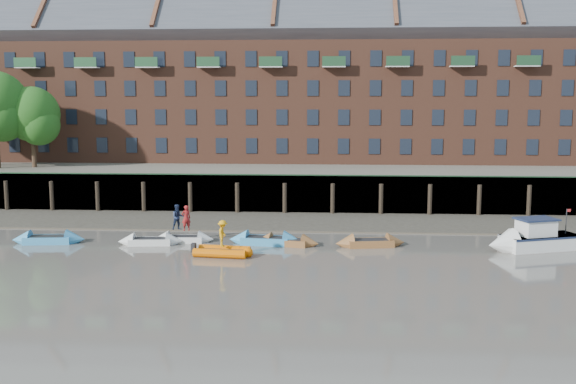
# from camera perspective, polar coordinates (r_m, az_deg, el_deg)

# --- Properties ---
(ground) EXTENTS (220.00, 220.00, 0.00)m
(ground) POSITION_cam_1_polar(r_m,az_deg,el_deg) (35.54, -6.07, -7.72)
(ground) COLOR #625C55
(ground) RESTS_ON ground
(foreshore) EXTENTS (110.00, 8.00, 0.50)m
(foreshore) POSITION_cam_1_polar(r_m,az_deg,el_deg) (52.93, -2.73, -2.52)
(foreshore) COLOR #3D382F
(foreshore) RESTS_ON ground
(mud_band) EXTENTS (110.00, 1.60, 0.10)m
(mud_band) POSITION_cam_1_polar(r_m,az_deg,el_deg) (49.61, -3.18, -3.22)
(mud_band) COLOR #4C4336
(mud_band) RESTS_ON ground
(river_wall) EXTENTS (110.00, 1.23, 3.30)m
(river_wall) POSITION_cam_1_polar(r_m,az_deg,el_deg) (56.97, -2.24, -0.15)
(river_wall) COLOR #2D2A26
(river_wall) RESTS_ON ground
(bank_terrace) EXTENTS (110.00, 28.00, 3.20)m
(bank_terrace) POSITION_cam_1_polar(r_m,az_deg,el_deg) (70.42, -1.07, 1.39)
(bank_terrace) COLOR #5E594D
(bank_terrace) RESTS_ON ground
(apartment_terrace) EXTENTS (80.60, 15.56, 20.98)m
(apartment_terrace) POSITION_cam_1_polar(r_m,az_deg,el_deg) (71.05, -1.03, 10.51)
(apartment_terrace) COLOR brown
(apartment_terrace) RESTS_ON bank_terrace
(rowboat_1) EXTENTS (4.90, 1.94, 1.38)m
(rowboat_1) POSITION_cam_1_polar(r_m,az_deg,el_deg) (47.76, -19.62, -3.81)
(rowboat_1) COLOR #388BBF
(rowboat_1) RESTS_ON ground
(rowboat_2) EXTENTS (4.35, 1.68, 1.23)m
(rowboat_2) POSITION_cam_1_polar(r_m,az_deg,el_deg) (45.49, -11.57, -4.11)
(rowboat_2) COLOR silver
(rowboat_2) RESTS_ON ground
(rowboat_3) EXTENTS (4.09, 1.29, 1.18)m
(rowboat_3) POSITION_cam_1_polar(r_m,az_deg,el_deg) (45.89, -8.82, -3.95)
(rowboat_3) COLOR silver
(rowboat_3) RESTS_ON ground
(rowboat_4) EXTENTS (5.04, 1.92, 1.43)m
(rowboat_4) POSITION_cam_1_polar(r_m,az_deg,el_deg) (44.69, -1.91, -4.12)
(rowboat_4) COLOR #388BBF
(rowboat_4) RESTS_ON ground
(rowboat_5) EXTENTS (4.45, 2.06, 1.25)m
(rowboat_5) POSITION_cam_1_polar(r_m,az_deg,el_deg) (44.34, -0.10, -4.25)
(rowboat_5) COLOR brown
(rowboat_5) RESTS_ON ground
(rowboat_6) EXTENTS (4.73, 2.09, 1.33)m
(rowboat_6) POSITION_cam_1_polar(r_m,az_deg,el_deg) (44.32, 6.97, -4.30)
(rowboat_6) COLOR brown
(rowboat_6) RESTS_ON ground
(rib_tender) EXTENTS (3.65, 2.05, 0.62)m
(rib_tender) POSITION_cam_1_polar(r_m,az_deg,el_deg) (41.56, -5.41, -5.04)
(rib_tender) COLOR #DE6003
(rib_tender) RESTS_ON ground
(motor_launch) EXTENTS (6.59, 4.00, 2.59)m
(motor_launch) POSITION_cam_1_polar(r_m,az_deg,el_deg) (45.49, 19.56, -3.84)
(motor_launch) COLOR silver
(motor_launch) RESTS_ON ground
(person_rower_a) EXTENTS (0.75, 0.67, 1.72)m
(person_rower_a) POSITION_cam_1_polar(r_m,az_deg,el_deg) (45.52, -8.62, -2.19)
(person_rower_a) COLOR maroon
(person_rower_a) RESTS_ON rowboat_3
(person_rower_b) EXTENTS (1.04, 0.96, 1.73)m
(person_rower_b) POSITION_cam_1_polar(r_m,az_deg,el_deg) (45.91, -9.31, -2.11)
(person_rower_b) COLOR #19233F
(person_rower_b) RESTS_ON rowboat_3
(person_rib_crew) EXTENTS (0.64, 1.07, 1.63)m
(person_rib_crew) POSITION_cam_1_polar(r_m,az_deg,el_deg) (41.36, -5.55, -3.51)
(person_rib_crew) COLOR orange
(person_rib_crew) RESTS_ON rib_tender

